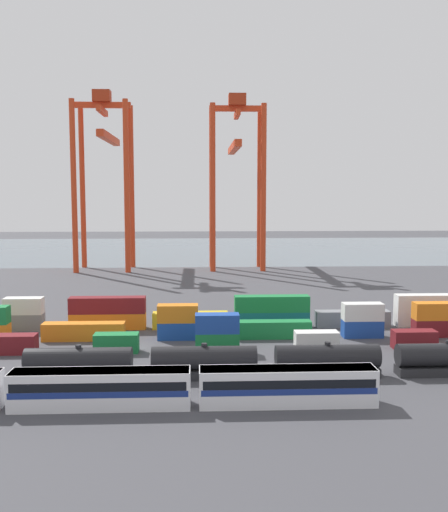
{
  "coord_description": "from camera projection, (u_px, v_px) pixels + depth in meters",
  "views": [
    {
      "loc": [
        8.9,
        -81.3,
        21.78
      ],
      "look_at": [
        13.83,
        29.19,
        9.81
      ],
      "focal_mm": 41.04,
      "sensor_mm": 36.0,
      "label": 1
    }
  ],
  "objects": [
    {
      "name": "freight_tank_row",
      "position": [
        266.0,
        361.0,
        69.16
      ],
      "size": [
        56.3,
        2.73,
        4.19
      ],
      "color": "#232326",
      "rests_on": "ground_plane"
    },
    {
      "name": "shipping_container_14",
      "position": [
        271.0,
        329.0,
        88.04
      ],
      "size": [
        12.1,
        2.44,
        2.6
      ],
      "primitive_type": "cube",
      "color": "#197538",
      "rests_on": "ground_plane"
    },
    {
      "name": "shipping_container_29",
      "position": [
        432.0,
        318.0,
        96.18
      ],
      "size": [
        12.1,
        2.44,
        2.6
      ],
      "primitive_type": "cube",
      "color": "silver",
      "rests_on": "ground_plane"
    },
    {
      "name": "shipping_container_23",
      "position": [
        108.0,
        321.0,
        93.83
      ],
      "size": [
        12.1,
        2.44,
        2.6
      ],
      "primitive_type": "cube",
      "color": "orange",
      "rests_on": "ground_plane"
    },
    {
      "name": "shipping_container_2",
      "position": [
        116.0,
        343.0,
        80.15
      ],
      "size": [
        6.04,
        2.44,
        2.6
      ],
      "primitive_type": "cube",
      "color": "#197538",
      "rests_on": "ground_plane"
    },
    {
      "name": "shipping_container_27",
      "position": [
        272.0,
        304.0,
        94.72
      ],
      "size": [
        12.1,
        2.44,
        2.6
      ],
      "primitive_type": "cube",
      "color": "#197538",
      "rests_on": "shipping_container_26"
    },
    {
      "name": "shipping_container_30",
      "position": [
        432.0,
        302.0,
        95.9
      ],
      "size": [
        12.1,
        2.44,
        2.6
      ],
      "primitive_type": "cube",
      "color": "silver",
      "rests_on": "shipping_container_29"
    },
    {
      "name": "shipping_container_1",
      "position": [
        14.0,
        344.0,
        79.53
      ],
      "size": [
        6.04,
        2.44,
        2.6
      ],
      "primitive_type": "cube",
      "color": "maroon",
      "rests_on": "ground_plane"
    },
    {
      "name": "shipping_container_25",
      "position": [
        190.0,
        320.0,
        94.41
      ],
      "size": [
        12.1,
        2.44,
        2.6
      ],
      "primitive_type": "cube",
      "color": "gold",
      "rests_on": "ground_plane"
    },
    {
      "name": "shipping_container_16",
      "position": [
        363.0,
        312.0,
        88.38
      ],
      "size": [
        6.04,
        2.44,
        2.6
      ],
      "primitive_type": "cube",
      "color": "silver",
      "rests_on": "shipping_container_15"
    },
    {
      "name": "shipping_container_6",
      "position": [
        414.0,
        339.0,
        81.99
      ],
      "size": [
        6.04,
        2.44,
        2.6
      ],
      "primitive_type": "cube",
      "color": "maroon",
      "rests_on": "ground_plane"
    },
    {
      "name": "gantry_crane_central",
      "position": [
        236.0,
        166.0,
        167.63
      ],
      "size": [
        15.61,
        35.94,
        49.23
      ],
      "color": "red",
      "rests_on": "ground_plane"
    },
    {
      "name": "shipping_container_24",
      "position": [
        107.0,
        305.0,
        93.55
      ],
      "size": [
        12.1,
        2.44,
        2.6
      ],
      "primitive_type": "cube",
      "color": "maroon",
      "rests_on": "shipping_container_23"
    },
    {
      "name": "shipping_container_3",
      "position": [
        217.0,
        342.0,
        80.76
      ],
      "size": [
        6.04,
        2.44,
        2.6
      ],
      "primitive_type": "cube",
      "color": "#197538",
      "rests_on": "ground_plane"
    },
    {
      "name": "harbour_water",
      "position": [
        175.0,
        249.0,
        225.97
      ],
      "size": [
        400.0,
        110.0,
        0.01
      ],
      "primitive_type": "cube",
      "color": "slate",
      "rests_on": "ground_plane"
    },
    {
      "name": "shipping_container_13",
      "position": [
        178.0,
        313.0,
        87.14
      ],
      "size": [
        6.04,
        2.44,
        2.6
      ],
      "primitive_type": "cube",
      "color": "orange",
      "rests_on": "shipping_container_12"
    },
    {
      "name": "shipping_container_28",
      "position": [
        352.0,
        319.0,
        95.59
      ],
      "size": [
        12.1,
        2.44,
        2.6
      ],
      "primitive_type": "cube",
      "color": "slate",
      "rests_on": "ground_plane"
    },
    {
      "name": "shipping_container_26",
      "position": [
        272.0,
        319.0,
        95.0
      ],
      "size": [
        12.1,
        2.44,
        2.6
      ],
      "primitive_type": "cube",
      "color": "#146066",
      "rests_on": "ground_plane"
    },
    {
      "name": "shipping_container_5",
      "position": [
        316.0,
        341.0,
        81.38
      ],
      "size": [
        6.04,
        2.44,
        2.6
      ],
      "primitive_type": "cube",
      "color": "silver",
      "rests_on": "ground_plane"
    },
    {
      "name": "shipping_container_21",
      "position": [
        24.0,
        322.0,
        93.24
      ],
      "size": [
        6.04,
        2.44,
        2.6
      ],
      "primitive_type": "cube",
      "color": "slate",
      "rests_on": "ground_plane"
    },
    {
      "name": "ground_plane",
      "position": [
        156.0,
        297.0,
        122.43
      ],
      "size": [
        420.0,
        420.0,
        0.0
      ],
      "primitive_type": "plane",
      "color": "#424247"
    },
    {
      "name": "shipping_container_4",
      "position": [
        217.0,
        323.0,
        80.48
      ],
      "size": [
        6.04,
        2.44,
        2.6
      ],
      "primitive_type": "cube",
      "color": "#1C4299",
      "rests_on": "shipping_container_3"
    },
    {
      "name": "gantry_crane_west",
      "position": [
        105.0,
        162.0,
        165.59
      ],
      "size": [
        15.8,
        35.36,
        49.95
      ],
      "color": "red",
      "rests_on": "ground_plane"
    },
    {
      "name": "shipping_container_15",
      "position": [
        362.0,
        328.0,
        88.66
      ],
      "size": [
        6.04,
        2.44,
        2.6
      ],
      "primitive_type": "cube",
      "color": "#1C4299",
      "rests_on": "ground_plane"
    },
    {
      "name": "shipping_container_22",
      "position": [
        24.0,
        306.0,
        92.96
      ],
      "size": [
        6.04,
        2.44,
        2.6
      ],
      "primitive_type": "cube",
      "color": "silver",
      "rests_on": "shipping_container_21"
    },
    {
      "name": "passenger_train",
      "position": [
        101.0,
        387.0,
        59.31
      ],
      "size": [
        56.42,
        3.14,
        3.9
      ],
      "color": "silver",
      "rests_on": "ground_plane"
    },
    {
      "name": "shipping_container_11",
      "position": [
        84.0,
        331.0,
        86.8
      ],
      "size": [
        12.1,
        2.44,
        2.6
      ],
      "primitive_type": "cube",
      "color": "orange",
      "rests_on": "ground_plane"
    },
    {
      "name": "shipping_container_12",
      "position": [
        178.0,
        330.0,
        87.42
      ],
      "size": [
        6.04,
        2.44,
        2.6
      ],
      "primitive_type": "cube",
      "color": "#1C4299",
      "rests_on": "ground_plane"
    }
  ]
}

